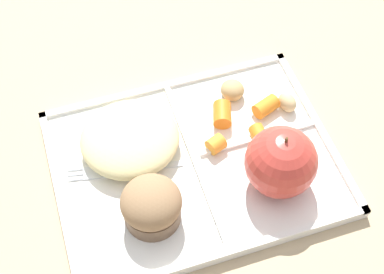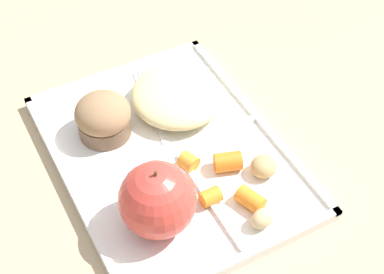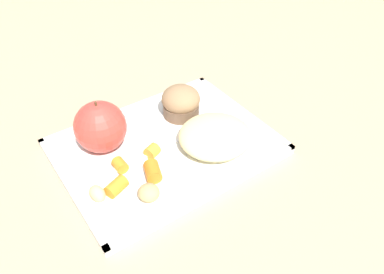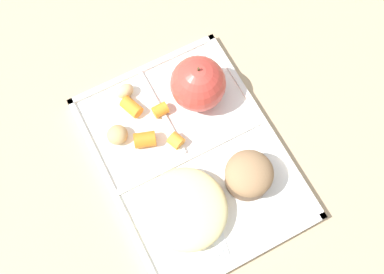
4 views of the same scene
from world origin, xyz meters
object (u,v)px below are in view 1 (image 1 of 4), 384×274
(lunch_tray, at_px, (195,163))
(bran_muffin, at_px, (151,205))
(plastic_fork, at_px, (117,170))
(green_apple, at_px, (281,162))

(lunch_tray, height_order, bran_muffin, bran_muffin)
(lunch_tray, distance_m, plastic_fork, 0.10)
(lunch_tray, bearing_deg, plastic_fork, -9.73)
(green_apple, bearing_deg, lunch_tray, -33.72)
(lunch_tray, relative_size, green_apple, 3.79)
(lunch_tray, relative_size, bran_muffin, 4.95)
(green_apple, bearing_deg, bran_muffin, 0.00)
(green_apple, bearing_deg, plastic_fork, -22.02)
(lunch_tray, distance_m, bran_muffin, 0.10)
(lunch_tray, height_order, plastic_fork, lunch_tray)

